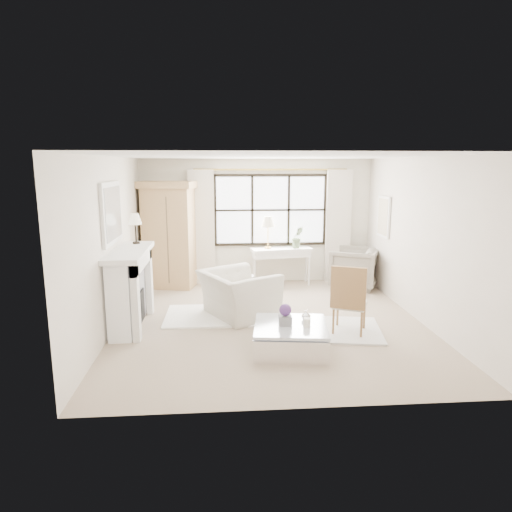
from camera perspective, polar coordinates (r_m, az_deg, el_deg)
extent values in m
plane|color=tan|center=(7.66, 1.74, -8.27)|extent=(5.50, 5.50, 0.00)
plane|color=white|center=(7.22, 1.87, 12.36)|extent=(5.50, 5.50, 0.00)
plane|color=white|center=(10.03, 0.09, 4.34)|extent=(5.00, 0.00, 5.00)
plane|color=beige|center=(4.66, 5.49, -3.90)|extent=(5.00, 0.00, 5.00)
plane|color=silver|center=(7.47, -17.63, 1.41)|extent=(0.00, 5.50, 5.50)
plane|color=beige|center=(7.99, 19.94, 1.86)|extent=(0.00, 5.50, 5.50)
cube|color=silver|center=(10.01, 1.82, 5.77)|extent=(2.40, 0.02, 1.50)
cylinder|color=#AA8C3B|center=(9.90, 1.89, 10.75)|extent=(3.30, 0.04, 0.04)
cube|color=silver|center=(9.92, -6.81, 3.52)|extent=(0.55, 0.10, 2.47)
cube|color=beige|center=(10.25, 10.24, 3.66)|extent=(0.55, 0.10, 2.47)
cube|color=white|center=(7.59, -15.74, -4.22)|extent=(0.34, 1.50, 1.18)
cube|color=#B5B5BC|center=(7.57, -14.45, -4.65)|extent=(0.03, 1.22, 0.97)
cube|color=black|center=(7.63, -14.30, -6.17)|extent=(0.06, 0.52, 0.50)
cube|color=white|center=(7.44, -15.70, 0.46)|extent=(0.58, 1.66, 0.08)
cube|color=silver|center=(7.40, -17.63, 5.15)|extent=(0.05, 1.15, 0.95)
cube|color=silver|center=(7.40, -17.40, 5.16)|extent=(0.02, 1.00, 0.80)
cube|color=white|center=(9.51, 15.67, 4.75)|extent=(0.04, 0.62, 0.82)
cube|color=beige|center=(9.50, 15.56, 4.76)|extent=(0.01, 0.52, 0.72)
cylinder|color=black|center=(7.97, -14.74, 1.61)|extent=(0.12, 0.12, 0.03)
cylinder|color=black|center=(7.95, -14.80, 2.79)|extent=(0.03, 0.03, 0.30)
cone|color=beige|center=(7.92, -14.88, 4.50)|extent=(0.22, 0.22, 0.18)
cube|color=tan|center=(9.78, -10.80, 2.19)|extent=(1.10, 0.79, 2.10)
cube|color=tan|center=(9.67, -11.04, 8.75)|extent=(1.24, 0.92, 0.14)
cube|color=white|center=(9.91, 3.17, 0.32)|extent=(1.29, 0.60, 0.14)
cube|color=white|center=(9.89, 3.17, 0.83)|extent=(1.35, 0.65, 0.06)
cylinder|color=gold|center=(9.85, 1.50, 1.06)|extent=(0.14, 0.14, 0.03)
cylinder|color=gold|center=(9.81, 1.50, 2.47)|extent=(0.02, 0.02, 0.46)
cone|color=beige|center=(9.76, 1.51, 4.33)|extent=(0.28, 0.28, 0.22)
imported|color=#556A47|center=(9.89, 5.20, 2.36)|extent=(0.28, 0.24, 0.47)
cylinder|color=white|center=(8.78, -1.57, -5.59)|extent=(0.26, 0.26, 0.03)
cylinder|color=white|center=(8.71, -1.57, -4.11)|extent=(0.06, 0.06, 0.44)
cylinder|color=white|center=(8.65, -1.58, -2.58)|extent=(0.40, 0.40, 0.03)
cube|color=white|center=(7.98, -5.05, -7.39)|extent=(1.73, 1.23, 0.03)
cube|color=silver|center=(7.40, 9.09, -9.02)|extent=(1.78, 1.45, 0.03)
imported|color=beige|center=(7.83, -2.20, -4.82)|extent=(1.51, 1.57, 0.79)
imported|color=gray|center=(9.89, 12.16, -1.44)|extent=(1.25, 1.24, 0.85)
cube|color=beige|center=(7.20, 11.63, -5.95)|extent=(0.62, 0.61, 0.07)
cube|color=olive|center=(6.89, 11.48, -3.95)|extent=(0.46, 0.24, 0.60)
cube|color=white|center=(6.53, 4.33, -10.37)|extent=(1.12, 1.12, 0.32)
cube|color=silver|center=(6.45, 4.36, -8.72)|extent=(1.12, 1.12, 0.04)
cube|color=slate|center=(6.42, 3.67, -8.02)|extent=(0.18, 0.18, 0.13)
sphere|color=#4E2B6C|center=(6.37, 3.69, -6.74)|extent=(0.17, 0.17, 0.17)
cylinder|color=white|center=(6.38, 6.38, -8.25)|extent=(0.10, 0.10, 0.12)
imported|color=silver|center=(6.64, 6.28, -7.36)|extent=(0.17, 0.17, 0.14)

